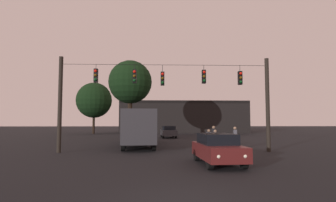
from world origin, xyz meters
TOP-DOWN VIEW (x-y plane):
  - ground_plane at (0.00, 24.50)m, footprint 168.00×168.00m
  - overhead_signal_span at (0.06, 11.92)m, footprint 14.76×0.44m
  - city_bus at (-2.18, 17.08)m, footprint 3.26×11.15m
  - car_near_right at (2.45, 6.40)m, footprint 2.07×4.42m
  - car_far_left at (0.90, 28.98)m, footprint 2.07×4.43m
  - pedestrian_crossing_left at (3.97, 14.86)m, footprint 0.29×0.39m
  - pedestrian_crossing_center at (3.30, 11.07)m, footprint 0.27×0.38m
  - pedestrian_crossing_right at (5.43, 13.92)m, footprint 0.27×0.38m
  - pedestrian_near_bus at (3.23, 13.03)m, footprint 0.33×0.41m
  - corner_building at (4.26, 46.28)m, footprint 22.73×11.21m
  - tree_left_silhouette at (-3.89, 26.81)m, footprint 5.31×5.31m
  - tree_behind_building at (-11.36, 40.73)m, footprint 6.04×6.04m

SIDE VIEW (x-z plane):
  - ground_plane at x=0.00m, z-range 0.00..0.00m
  - car_near_right at x=2.45m, z-range 0.04..1.56m
  - car_far_left at x=0.90m, z-range 0.04..1.56m
  - pedestrian_near_bus at x=3.23m, z-range 0.09..1.63m
  - pedestrian_crossing_center at x=3.30m, z-range 0.09..1.67m
  - pedestrian_crossing_right at x=5.43m, z-range 0.12..1.83m
  - pedestrian_crossing_left at x=3.97m, z-range 0.12..1.88m
  - city_bus at x=-2.18m, z-range 0.37..3.37m
  - corner_building at x=4.26m, z-range 0.00..5.72m
  - overhead_signal_span at x=0.06m, z-range 0.65..7.26m
  - tree_behind_building at x=-11.36m, z-range 1.33..10.06m
  - tree_left_silhouette at x=-3.89m, z-range 2.09..11.68m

